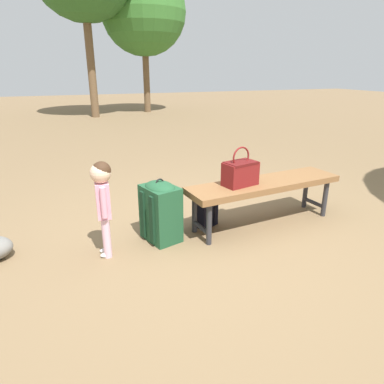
# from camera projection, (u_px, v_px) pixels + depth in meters

# --- Properties ---
(ground_plane) EXTENTS (40.00, 40.00, 0.00)m
(ground_plane) POSITION_uv_depth(u_px,v_px,m) (215.00, 240.00, 3.15)
(ground_plane) COLOR brown
(ground_plane) RESTS_ON ground
(park_bench) EXTENTS (1.63, 0.56, 0.45)m
(park_bench) POSITION_uv_depth(u_px,v_px,m) (265.00, 187.00, 3.36)
(park_bench) COLOR brown
(park_bench) RESTS_ON ground
(handbag) EXTENTS (0.35, 0.25, 0.37)m
(handbag) POSITION_uv_depth(u_px,v_px,m) (240.00, 172.00, 3.19)
(handbag) COLOR maroon
(handbag) RESTS_ON park_bench
(child_standing) EXTENTS (0.17, 0.22, 0.81)m
(child_standing) POSITION_uv_depth(u_px,v_px,m) (103.00, 195.00, 2.72)
(child_standing) COLOR #E5B2C6
(child_standing) RESTS_ON ground
(backpack_large) EXTENTS (0.36, 0.40, 0.58)m
(backpack_large) POSITION_uv_depth(u_px,v_px,m) (161.00, 210.00, 3.08)
(backpack_large) COLOR #1E4C2D
(backpack_large) RESTS_ON ground
(backpack_small) EXTENTS (0.26, 0.24, 0.36)m
(backpack_small) POSITION_uv_depth(u_px,v_px,m) (205.00, 208.00, 3.39)
(backpack_small) COLOR black
(backpack_small) RESTS_ON ground
(tree_back) EXTENTS (2.85, 2.85, 4.72)m
(tree_back) POSITION_uv_depth(u_px,v_px,m) (144.00, 12.00, 11.46)
(tree_back) COLOR brown
(tree_back) RESTS_ON ground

